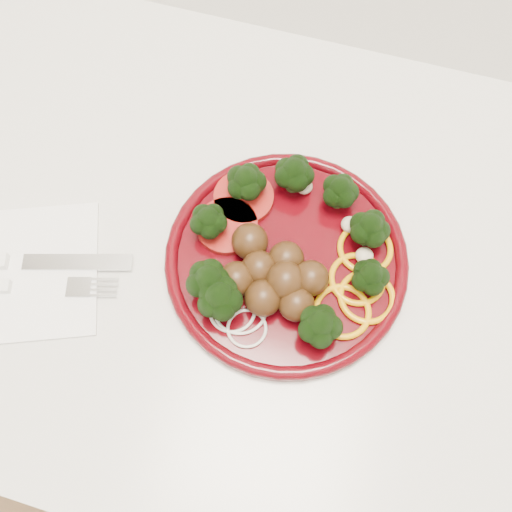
# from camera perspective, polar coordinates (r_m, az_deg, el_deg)

# --- Properties ---
(counter) EXTENTS (2.40, 0.60, 0.90)m
(counter) POSITION_cam_1_polar(r_m,az_deg,el_deg) (1.03, 1.66, -9.78)
(counter) COLOR beige
(counter) RESTS_ON ground
(plate) EXTENTS (0.25, 0.25, 0.06)m
(plate) POSITION_cam_1_polar(r_m,az_deg,el_deg) (0.58, 2.95, -0.05)
(plate) COLOR #420309
(plate) RESTS_ON counter
(napkin) EXTENTS (0.20, 0.20, 0.00)m
(napkin) POSITION_cam_1_polar(r_m,az_deg,el_deg) (0.64, -22.10, -1.52)
(napkin) COLOR white
(napkin) RESTS_ON counter
(knife) EXTENTS (0.21, 0.08, 0.01)m
(knife) POSITION_cam_1_polar(r_m,az_deg,el_deg) (0.65, -24.09, -0.49)
(knife) COLOR silver
(knife) RESTS_ON napkin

